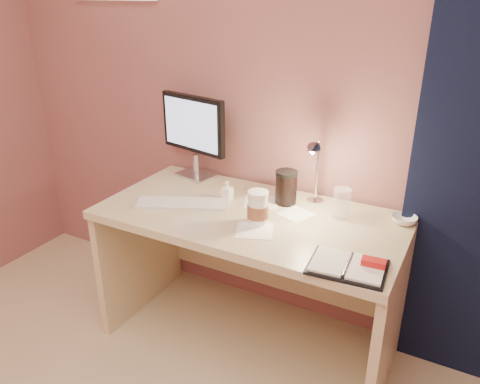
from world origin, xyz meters
The scene contains 13 objects.
desk centered at (0.00, 1.45, 0.50)m, with size 1.40×0.70×0.73m.
monitor centered at (-0.47, 1.65, 1.00)m, with size 0.42×0.19×0.45m.
keyboard centered at (-0.33, 1.30, 0.74)m, with size 0.43×0.13×0.02m, color white.
planner centered at (0.54, 1.14, 0.74)m, with size 0.30×0.23×0.04m.
paper_a centered at (0.09, 1.24, 0.73)m, with size 0.16×0.16×0.00m, color white.
paper_b centered at (0.19, 1.47, 0.73)m, with size 0.14×0.14×0.00m, color white.
paper_c centered at (-0.01, 1.51, 0.73)m, with size 0.16×0.16×0.00m, color white.
coffee_cup centered at (0.07, 1.31, 0.80)m, with size 0.09×0.09×0.15m.
clear_cup centered at (0.38, 1.54, 0.80)m, with size 0.08×0.08×0.14m, color white.
bowl centered at (0.64, 1.61, 0.75)m, with size 0.11×0.11×0.03m, color white.
lotion_bottle centered at (-0.16, 1.46, 0.78)m, with size 0.04×0.05×0.10m, color white.
dark_jar centered at (0.10, 1.56, 0.80)m, with size 0.10×0.10×0.15m, color black.
desk_lamp centered at (0.21, 1.55, 0.94)m, with size 0.09×0.21×0.34m.
Camera 1 is at (0.87, -0.35, 1.68)m, focal length 35.00 mm.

